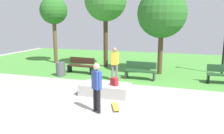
# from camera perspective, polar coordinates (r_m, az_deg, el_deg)

# --- Properties ---
(ground_plane) EXTENTS (28.00, 28.00, 0.00)m
(ground_plane) POSITION_cam_1_polar(r_m,az_deg,el_deg) (9.00, 3.26, -7.80)
(ground_plane) COLOR #9E9993
(grass_lawn) EXTENTS (26.60, 11.98, 0.01)m
(grass_lawn) POSITION_cam_1_polar(r_m,az_deg,el_deg) (16.65, 10.17, 0.95)
(grass_lawn) COLOR #478C38
(grass_lawn) RESTS_ON ground_plane
(concrete_ledge) EXTENTS (1.99, 1.05, 0.46)m
(concrete_ledge) POSITION_cam_1_polar(r_m,az_deg,el_deg) (9.31, -1.68, -5.66)
(concrete_ledge) COLOR #A8A59E
(concrete_ledge) RESTS_ON ground_plane
(backpack_on_ledge) EXTENTS (0.34, 0.31, 0.32)m
(backpack_on_ledge) POSITION_cam_1_polar(r_m,az_deg,el_deg) (8.98, 0.59, -3.71)
(backpack_on_ledge) COLOR maroon
(backpack_on_ledge) RESTS_ON concrete_ledge
(skater_performing_trick) EXTENTS (0.38, 0.35, 1.65)m
(skater_performing_trick) POSITION_cam_1_polar(r_m,az_deg,el_deg) (7.34, -3.91, -4.38)
(skater_performing_trick) COLOR black
(skater_performing_trick) RESTS_ON ground_plane
(skateboard_by_ledge) EXTENTS (0.50, 0.81, 0.08)m
(skateboard_by_ledge) POSITION_cam_1_polar(r_m,az_deg,el_deg) (7.93, 0.91, -9.98)
(skateboard_by_ledge) COLOR gold
(skateboard_by_ledge) RESTS_ON ground_plane
(park_bench_far_left) EXTENTS (1.62, 0.54, 0.91)m
(park_bench_far_left) POSITION_cam_1_polar(r_m,az_deg,el_deg) (11.82, 7.21, -0.81)
(park_bench_far_left) COLOR #1E4223
(park_bench_far_left) RESTS_ON ground_plane
(park_bench_by_oak) EXTENTS (1.63, 0.59, 0.91)m
(park_bench_by_oak) POSITION_cam_1_polar(r_m,az_deg,el_deg) (13.27, -7.87, 0.50)
(park_bench_by_oak) COLOR #331E14
(park_bench_by_oak) RESTS_ON ground_plane
(tree_slender_maple) EXTENTS (1.94, 1.94, 4.74)m
(tree_slender_maple) POSITION_cam_1_polar(r_m,az_deg,el_deg) (16.87, -14.59, 13.52)
(tree_slender_maple) COLOR brown
(tree_slender_maple) RESTS_ON grass_lawn
(tree_leaning_ash) EXTENTS (2.72, 2.72, 4.78)m
(tree_leaning_ash) POSITION_cam_1_polar(r_m,az_deg,el_deg) (13.02, 12.54, 13.05)
(tree_leaning_ash) COLOR #4C3823
(tree_leaning_ash) RESTS_ON grass_lawn
(tree_young_birch) EXTENTS (2.71, 2.71, 5.69)m
(tree_young_birch) POSITION_cam_1_polar(r_m,az_deg,el_deg) (14.97, -1.68, 16.49)
(tree_young_birch) COLOR #42301E
(tree_young_birch) RESTS_ON grass_lawn
(trash_bin) EXTENTS (0.51, 0.51, 0.77)m
(trash_bin) POSITION_cam_1_polar(r_m,az_deg,el_deg) (12.77, -12.89, -0.54)
(trash_bin) COLOR #4C4C51
(trash_bin) RESTS_ON ground_plane
(pedestrian_with_backpack) EXTENTS (0.43, 0.35, 1.71)m
(pedestrian_with_backpack) POSITION_cam_1_polar(r_m,az_deg,el_deg) (11.34, 0.73, 1.56)
(pedestrian_with_backpack) COLOR slate
(pedestrian_with_backpack) RESTS_ON ground_plane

